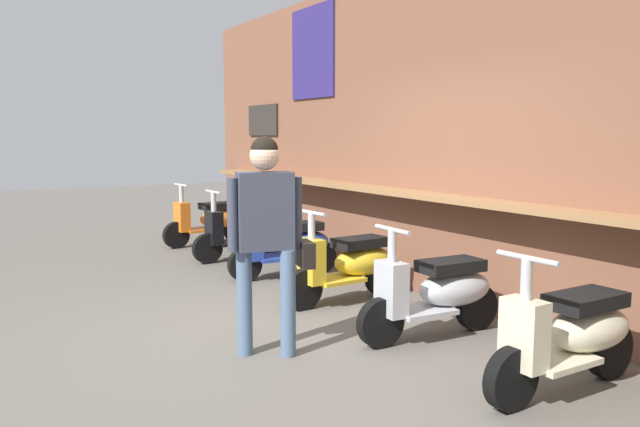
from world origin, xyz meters
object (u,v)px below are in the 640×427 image
Objects in this scene: scooter_blue at (290,245)px; scooter_yellow at (351,264)px; scooter_orange at (211,220)px; scooter_silver at (439,292)px; shopper_browsing at (267,224)px; scooter_black at (247,231)px; scooter_cream at (573,334)px.

scooter_yellow is at bearing 92.46° from scooter_blue.
scooter_orange is 3.91m from scooter_yellow.
scooter_yellow is 1.00× the size of scooter_silver.
scooter_yellow is 1.86m from shopper_browsing.
scooter_blue is at bearing 88.56° from scooter_black.
scooter_black is at bearing -93.48° from scooter_yellow.
scooter_blue and scooter_cream have the same top height.
scooter_black is 1.00× the size of scooter_yellow.
shopper_browsing reaches higher than scooter_black.
scooter_cream is (1.32, 0.00, 0.00)m from scooter_silver.
scooter_orange is 0.83× the size of shopper_browsing.
scooter_blue is 3.97m from scooter_cream.
scooter_yellow is at bearing -90.87° from scooter_cream.
scooter_orange is at bearing -90.87° from scooter_cream.
scooter_black is 1.00× the size of scooter_blue.
scooter_black and scooter_cream have the same top height.
scooter_orange and scooter_cream have the same top height.
scooter_orange and scooter_yellow have the same top height.
scooter_black is at bearing -8.01° from shopper_browsing.
scooter_orange is 1.00× the size of scooter_blue.
scooter_black is 0.83× the size of shopper_browsing.
scooter_blue is 1.00× the size of scooter_cream.
scooter_yellow is 0.83× the size of shopper_browsing.
scooter_orange is 1.00× the size of scooter_yellow.
scooter_yellow is 2.65m from scooter_cream.
scooter_blue is (1.25, -0.00, 0.00)m from scooter_black.
scooter_blue is (2.59, 0.00, 0.00)m from scooter_orange.
scooter_cream is (6.56, 0.00, 0.00)m from scooter_orange.
scooter_yellow is 1.00× the size of scooter_cream.
scooter_black is at bearing -86.84° from scooter_silver.
scooter_cream is 0.83× the size of shopper_browsing.
scooter_cream is at bearing 92.46° from scooter_blue.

